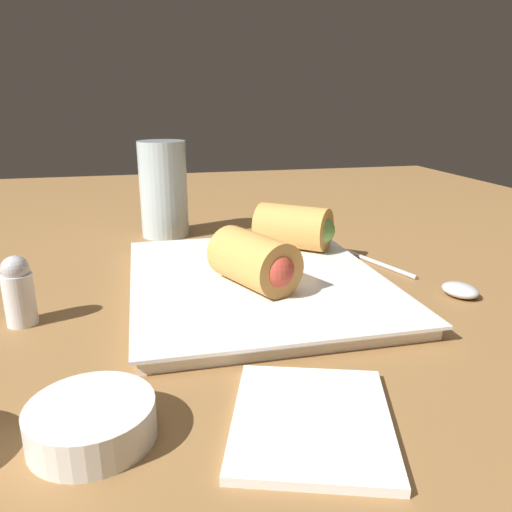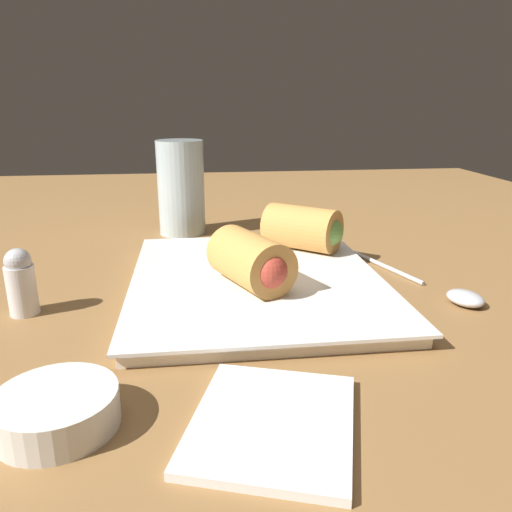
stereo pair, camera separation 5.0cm
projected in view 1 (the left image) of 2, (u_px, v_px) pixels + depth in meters
The scene contains 9 objects.
table_surface at pixel (255, 312), 48.67cm from camera, with size 180.00×140.00×2.00cm.
serving_plate at pixel (256, 282), 51.64cm from camera, with size 30.76×25.27×1.50cm.
roll_front_left at pixel (256, 262), 47.38cm from camera, with size 9.96×8.23×5.19cm.
roll_front_right at pixel (297, 227), 60.05cm from camera, with size 9.46×9.94×5.19cm.
dipping_bowl_near at pixel (91, 420), 28.67cm from camera, with size 7.36×7.36×2.28cm.
spoon at pixel (444, 285), 51.33cm from camera, with size 19.29×7.75×1.33cm.
napkin at pixel (311, 420), 30.21cm from camera, with size 13.58×12.51×0.60cm.
drinking_glass at pixel (164, 189), 70.29cm from camera, with size 6.68×6.68×13.37cm.
salt_shaker at pixel (18, 290), 42.94cm from camera, with size 2.59×2.59×6.24cm.
Camera 1 is at (-43.61, 10.11, 20.89)cm, focal length 35.00 mm.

